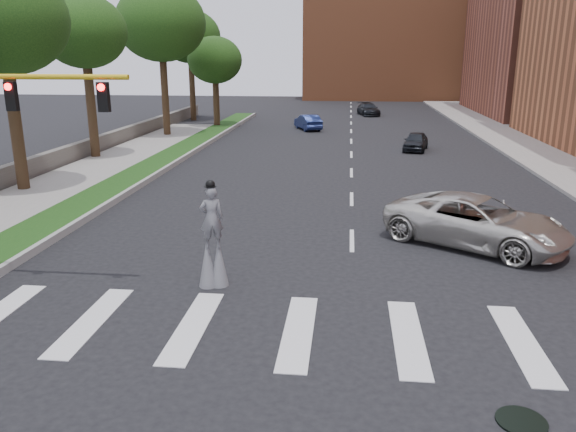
{
  "coord_description": "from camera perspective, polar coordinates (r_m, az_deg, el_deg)",
  "views": [
    {
      "loc": [
        -0.24,
        -11.04,
        6.33
      ],
      "look_at": [
        -1.96,
        5.0,
        1.7
      ],
      "focal_mm": 35.0,
      "sensor_mm": 36.0,
      "label": 1
    }
  ],
  "objects": [
    {
      "name": "manhole",
      "position": [
        11.49,
        22.63,
        -18.69
      ],
      "size": [
        0.9,
        0.9,
        0.04
      ],
      "primitive_type": "cylinder",
      "color": "black",
      "rests_on": "ground"
    },
    {
      "name": "median_curb",
      "position": [
        33.26,
        -11.91,
        4.95
      ],
      "size": [
        0.2,
        60.0,
        0.28
      ],
      "primitive_type": "cube",
      "color": "gray",
      "rests_on": "ground"
    },
    {
      "name": "sidewalk_left",
      "position": [
        26.17,
        -27.12,
        0.43
      ],
      "size": [
        4.0,
        60.0,
        0.18
      ],
      "primitive_type": "cube",
      "color": "gray",
      "rests_on": "ground"
    },
    {
      "name": "tree_3",
      "position": [
        37.23,
        -20.0,
        17.08
      ],
      "size": [
        5.08,
        5.08,
        9.85
      ],
      "color": "#322214",
      "rests_on": "ground"
    },
    {
      "name": "ground_plane",
      "position": [
        12.73,
        6.59,
        -13.93
      ],
      "size": [
        160.0,
        160.0,
        0.0
      ],
      "primitive_type": "plane",
      "color": "black",
      "rests_on": "ground"
    },
    {
      "name": "car_mid",
      "position": [
        50.08,
        2.04,
        9.52
      ],
      "size": [
        2.83,
        4.29,
        1.33
      ],
      "primitive_type": "imported",
      "rotation": [
        0.0,
        0.0,
        3.53
      ],
      "color": "navy",
      "rests_on": "ground"
    },
    {
      "name": "tree_4",
      "position": [
        46.48,
        -12.8,
        18.55
      ],
      "size": [
        6.89,
        6.89,
        11.65
      ],
      "color": "#322214",
      "rests_on": "ground"
    },
    {
      "name": "grass_median",
      "position": [
        33.6,
        -13.61,
        4.92
      ],
      "size": [
        2.0,
        60.0,
        0.25
      ],
      "primitive_type": "cube",
      "color": "#163A10",
      "rests_on": "ground"
    },
    {
      "name": "suv_crossing",
      "position": [
        20.26,
        18.61,
        -0.52
      ],
      "size": [
        6.72,
        5.75,
        1.71
      ],
      "primitive_type": "imported",
      "rotation": [
        0.0,
        0.0,
        0.99
      ],
      "color": "silver",
      "rests_on": "ground"
    },
    {
      "name": "stone_wall",
      "position": [
        37.49,
        -20.63,
        6.13
      ],
      "size": [
        0.5,
        56.0,
        1.1
      ],
      "primitive_type": "cube",
      "color": "#58534C",
      "rests_on": "ground"
    },
    {
      "name": "car_far",
      "position": [
        62.93,
        8.17,
        10.68
      ],
      "size": [
        2.72,
        4.75,
        1.29
      ],
      "primitive_type": "imported",
      "rotation": [
        0.0,
        0.0,
        0.21
      ],
      "color": "black",
      "rests_on": "ground"
    },
    {
      "name": "car_near",
      "position": [
        39.98,
        12.86,
        7.41
      ],
      "size": [
        2.23,
        3.87,
        1.24
      ],
      "primitive_type": "imported",
      "rotation": [
        0.0,
        0.0,
        -0.22
      ],
      "color": "black",
      "rests_on": "ground"
    },
    {
      "name": "tree_2",
      "position": [
        29.21,
        -27.08,
        17.29
      ],
      "size": [
        5.8,
        5.8,
        10.34
      ],
      "color": "#322214",
      "rests_on": "ground"
    },
    {
      "name": "building_backdrop",
      "position": [
        89.3,
        10.63,
        17.48
      ],
      "size": [
        26.0,
        14.0,
        18.0
      ],
      "primitive_type": "cube",
      "color": "#AD5E36",
      "rests_on": "ground"
    },
    {
      "name": "sidewalk_right",
      "position": [
        38.73,
        25.36,
        5.21
      ],
      "size": [
        5.0,
        90.0,
        0.18
      ],
      "primitive_type": "cube",
      "color": "gray",
      "rests_on": "ground"
    },
    {
      "name": "stilt_performer",
      "position": [
        15.84,
        -7.67,
        -2.89
      ],
      "size": [
        0.83,
        0.61,
        3.09
      ],
      "rotation": [
        0.0,
        0.0,
        3.43
      ],
      "color": "#322214",
      "rests_on": "ground"
    },
    {
      "name": "tree_5",
      "position": [
        58.07,
        -9.94,
        17.47
      ],
      "size": [
        5.97,
        5.97,
        10.62
      ],
      "color": "#322214",
      "rests_on": "ground"
    },
    {
      "name": "tree_6",
      "position": [
        51.63,
        -7.44,
        15.38
      ],
      "size": [
        4.8,
        4.8,
        7.97
      ],
      "color": "#322214",
      "rests_on": "ground"
    },
    {
      "name": "building_far",
      "position": [
        68.83,
        26.28,
        17.52
      ],
      "size": [
        16.0,
        22.0,
        20.0
      ],
      "primitive_type": "cube",
      "color": "brown",
      "rests_on": "ground"
    }
  ]
}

